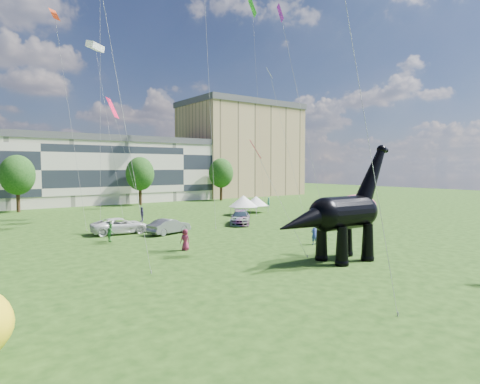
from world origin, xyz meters
TOP-DOWN VIEW (x-y plane):
  - ground at (0.00, 0.00)m, footprint 220.00×220.00m
  - terrace_row at (-8.00, 62.00)m, footprint 78.00×11.00m
  - apartment_block at (40.00, 65.00)m, footprint 28.00×18.00m
  - tree_mid_left at (-12.00, 53.00)m, footprint 5.20×5.20m
  - tree_mid_right at (8.00, 53.00)m, footprint 5.20×5.20m
  - tree_far_right at (26.00, 53.00)m, footprint 5.20×5.20m
  - dinosaur_sculpture at (2.40, 1.65)m, footprint 11.12×3.18m
  - car_grey at (-2.29, 20.36)m, footprint 5.08×2.92m
  - car_white at (-6.34, 23.52)m, footprint 6.22×3.33m
  - car_dark at (7.91, 21.61)m, footprint 5.37×5.88m
  - gazebo_near at (13.93, 29.02)m, footprint 5.45×5.45m
  - gazebo_far at (17.61, 30.68)m, footprint 4.17×4.17m
  - inflatable_pink at (22.49, 15.69)m, footprint 7.24×4.42m
  - visitors at (0.10, 16.06)m, footprint 53.23×44.41m

SIDE VIEW (x-z plane):
  - ground at x=0.00m, z-range 0.00..0.00m
  - car_grey at x=-2.29m, z-range 0.00..1.58m
  - car_dark at x=7.91m, z-range 0.00..1.65m
  - car_white at x=-6.34m, z-range 0.00..1.66m
  - visitors at x=0.10m, z-range -0.09..1.81m
  - inflatable_pink at x=22.49m, z-range 0.00..3.39m
  - gazebo_far at x=17.61m, z-range 0.51..3.05m
  - gazebo_near at x=13.93m, z-range 0.59..3.49m
  - dinosaur_sculpture at x=2.40m, z-range -1.11..7.97m
  - terrace_row at x=-8.00m, z-range 0.00..12.00m
  - tree_mid_left at x=-12.00m, z-range 1.57..11.01m
  - tree_mid_right at x=8.00m, z-range 1.57..11.01m
  - tree_far_right at x=26.00m, z-range 1.57..11.01m
  - apartment_block at x=40.00m, z-range 0.00..22.00m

